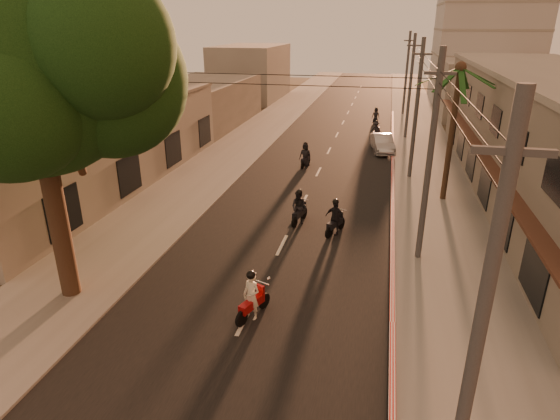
% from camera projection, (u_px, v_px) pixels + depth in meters
% --- Properties ---
extents(ground, '(160.00, 160.00, 0.00)m').
position_uv_depth(ground, '(228.00, 354.00, 14.88)').
color(ground, '#383023').
rests_on(ground, ground).
extents(road, '(10.00, 140.00, 0.02)m').
position_uv_depth(road, '(318.00, 172.00, 32.99)').
color(road, black).
rests_on(road, ground).
extents(sidewalk_right, '(5.00, 140.00, 0.12)m').
position_uv_depth(sidewalk_right, '(429.00, 178.00, 31.45)').
color(sidewalk_right, slate).
rests_on(sidewalk_right, ground).
extents(sidewalk_left, '(5.00, 140.00, 0.12)m').
position_uv_depth(sidewalk_left, '(218.00, 165.00, 34.49)').
color(sidewalk_left, slate).
rests_on(sidewalk_left, ground).
extents(curb_stripe, '(0.20, 60.00, 0.20)m').
position_uv_depth(curb_stripe, '(392.00, 201.00, 27.39)').
color(curb_stripe, red).
rests_on(curb_stripe, ground).
extents(shophouse_row, '(8.80, 34.20, 7.30)m').
position_uv_depth(shophouse_row, '(555.00, 137.00, 26.98)').
color(shophouse_row, gray).
rests_on(shophouse_row, ground).
extents(left_building, '(8.20, 24.20, 5.20)m').
position_uv_depth(left_building, '(86.00, 146.00, 29.43)').
color(left_building, gray).
rests_on(left_building, ground).
extents(broadleaf_tree, '(9.60, 8.70, 12.10)m').
position_uv_depth(broadleaf_tree, '(42.00, 67.00, 15.01)').
color(broadleaf_tree, black).
rests_on(broadleaf_tree, ground).
extents(palm_tree, '(5.00, 5.00, 8.20)m').
position_uv_depth(palm_tree, '(460.00, 76.00, 25.08)').
color(palm_tree, black).
rests_on(palm_tree, ground).
extents(utility_poles, '(1.20, 48.26, 9.00)m').
position_uv_depth(utility_poles, '(420.00, 79.00, 29.30)').
color(utility_poles, '#38383A').
rests_on(utility_poles, ground).
extents(filler_right, '(8.00, 14.00, 6.00)m').
position_uv_depth(filler_right, '(477.00, 89.00, 51.66)').
color(filler_right, gray).
rests_on(filler_right, ground).
extents(filler_left_near, '(8.00, 14.00, 4.40)m').
position_uv_depth(filler_left_near, '(203.00, 103.00, 47.69)').
color(filler_left_near, gray).
rests_on(filler_left_near, ground).
extents(filler_left_far, '(8.00, 14.00, 7.00)m').
position_uv_depth(filler_left_far, '(251.00, 72.00, 63.51)').
color(filler_left_far, gray).
rests_on(filler_left_far, ground).
extents(scooter_red, '(1.05, 1.84, 1.90)m').
position_uv_depth(scooter_red, '(252.00, 297.00, 16.41)').
color(scooter_red, black).
rests_on(scooter_red, ground).
extents(scooter_mid_a, '(1.14, 1.90, 1.90)m').
position_uv_depth(scooter_mid_a, '(299.00, 208.00, 24.24)').
color(scooter_mid_a, black).
rests_on(scooter_mid_a, ground).
extents(scooter_mid_b, '(1.33, 1.80, 1.87)m').
position_uv_depth(scooter_mid_b, '(335.00, 218.00, 23.01)').
color(scooter_mid_b, black).
rests_on(scooter_mid_b, ground).
extents(scooter_far_a, '(1.03, 1.89, 1.87)m').
position_uv_depth(scooter_far_a, '(305.00, 156.00, 33.84)').
color(scooter_far_a, black).
rests_on(scooter_far_a, ground).
extents(scooter_far_b, '(1.37, 1.55, 1.61)m').
position_uv_depth(scooter_far_b, '(376.00, 130.00, 42.49)').
color(scooter_far_b, black).
rests_on(scooter_far_b, ground).
extents(parked_car, '(2.94, 4.76, 1.40)m').
position_uv_depth(parked_car, '(383.00, 143.00, 37.90)').
color(parked_car, '#A3A6AC').
rests_on(parked_car, ground).
extents(scooter_far_c, '(0.85, 1.73, 1.70)m').
position_uv_depth(scooter_far_c, '(376.00, 116.00, 48.49)').
color(scooter_far_c, black).
rests_on(scooter_far_c, ground).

